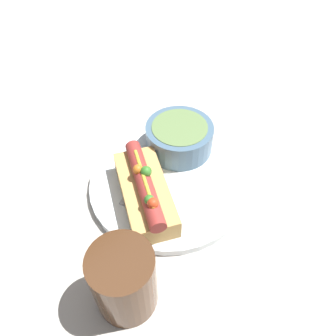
# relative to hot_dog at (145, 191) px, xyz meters

# --- Properties ---
(ground_plane) EXTENTS (4.00, 4.00, 0.00)m
(ground_plane) POSITION_rel_hot_dog_xyz_m (-0.01, 0.05, -0.04)
(ground_plane) COLOR #BCB7AD
(dinner_plate) EXTENTS (0.24, 0.24, 0.01)m
(dinner_plate) POSITION_rel_hot_dog_xyz_m (-0.01, 0.05, -0.03)
(dinner_plate) COLOR white
(dinner_plate) RESTS_ON ground_plane
(hot_dog) EXTENTS (0.16, 0.12, 0.06)m
(hot_dog) POSITION_rel_hot_dog_xyz_m (0.00, 0.00, 0.00)
(hot_dog) COLOR tan
(hot_dog) RESTS_ON dinner_plate
(soup_bowl) EXTENTS (0.11, 0.11, 0.05)m
(soup_bowl) POSITION_rel_hot_dog_xyz_m (-0.05, 0.11, 0.00)
(soup_bowl) COLOR slate
(soup_bowl) RESTS_ON dinner_plate
(spoon) EXTENTS (0.08, 0.16, 0.01)m
(spoon) POSITION_rel_hot_dog_xyz_m (-0.06, 0.08, -0.02)
(spoon) COLOR #B7B7BC
(spoon) RESTS_ON dinner_plate
(drinking_glass) EXTENTS (0.07, 0.07, 0.10)m
(drinking_glass) POSITION_rel_hot_dog_xyz_m (0.09, -0.10, 0.01)
(drinking_glass) COLOR #4C2D19
(drinking_glass) RESTS_ON ground_plane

